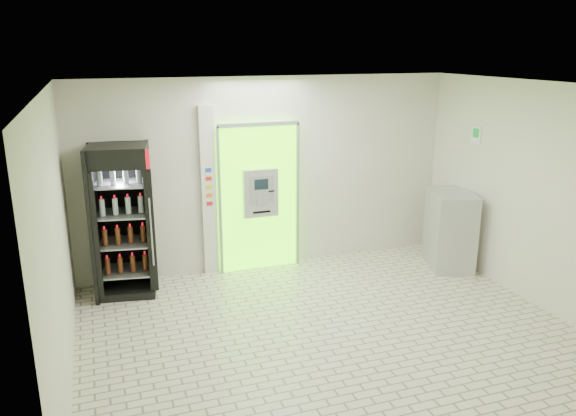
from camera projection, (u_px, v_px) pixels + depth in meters
name	position (u px, v px, depth m)	size (l,w,h in m)	color
ground	(330.00, 333.00, 6.95)	(6.00, 6.00, 0.00)	beige
room_shell	(334.00, 189.00, 6.44)	(6.00, 6.00, 6.00)	silver
atm_assembly	(259.00, 196.00, 8.75)	(1.30, 0.24, 2.33)	#57F306
pillar	(209.00, 192.00, 8.50)	(0.22, 0.11, 2.60)	silver
beverage_cooler	(123.00, 223.00, 7.89)	(0.91, 0.86, 2.14)	black
steel_cabinet	(450.00, 229.00, 8.94)	(0.90, 1.07, 1.23)	#AFB1B7
exit_sign	(476.00, 135.00, 8.58)	(0.02, 0.22, 0.26)	white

